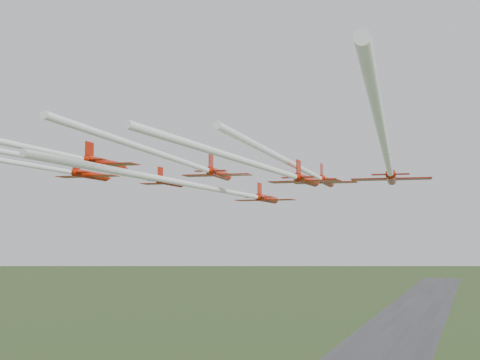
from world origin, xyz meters
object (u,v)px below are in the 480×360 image
(jet_row3_left, at_px, (29,165))
(jet_row2_left, at_px, (140,177))
(jet_row3_right, at_px, (388,163))
(jet_row4_right, at_px, (280,172))
(jet_row3_mid, at_px, (193,165))
(jet_lead, at_px, (229,192))
(jet_row2_right, at_px, (309,173))
(jet_row4_left, at_px, (15,145))

(jet_row3_left, bearing_deg, jet_row2_left, 63.97)
(jet_row3_right, height_order, jet_row4_right, jet_row3_right)
(jet_row3_mid, bearing_deg, jet_row4_right, -40.86)
(jet_row3_left, relative_size, jet_row4_right, 1.31)
(jet_lead, height_order, jet_row4_right, jet_lead)
(jet_lead, xyz_separation_m, jet_row3_left, (-19.21, -17.96, 2.53))
(jet_row3_right, bearing_deg, jet_row2_left, 149.76)
(jet_row2_right, height_order, jet_row3_left, jet_row3_left)
(jet_row3_mid, distance_m, jet_row4_left, 21.48)
(jet_lead, distance_m, jet_row3_left, 26.42)
(jet_row2_right, height_order, jet_row3_mid, jet_row3_mid)
(jet_row2_right, distance_m, jet_row3_right, 18.80)
(jet_row2_right, height_order, jet_row3_right, jet_row2_right)
(jet_lead, height_order, jet_row3_mid, jet_row3_mid)
(jet_row3_left, xyz_separation_m, jet_row4_right, (33.37, -6.02, -2.50))
(jet_row3_left, distance_m, jet_row3_right, 43.02)
(jet_lead, relative_size, jet_row2_right, 1.22)
(jet_row3_right, xyz_separation_m, jet_row4_right, (-9.62, -4.88, -1.03))
(jet_row2_left, bearing_deg, jet_row3_left, -115.28)
(jet_lead, distance_m, jet_row4_right, 27.85)
(jet_row2_left, distance_m, jet_row3_left, 16.84)
(jet_row3_mid, relative_size, jet_row4_left, 0.77)
(jet_lead, xyz_separation_m, jet_row3_mid, (1.01, -14.69, 2.11))
(jet_lead, xyz_separation_m, jet_row2_right, (12.28, -4.24, 1.82))
(jet_row2_right, relative_size, jet_row4_left, 0.88)
(jet_lead, bearing_deg, jet_row2_right, -19.63)
(jet_row3_right, bearing_deg, jet_row2_right, 122.06)
(jet_row3_mid, height_order, jet_row3_right, jet_row3_mid)
(jet_row2_left, xyz_separation_m, jet_row3_right, (35.99, -16.46, -1.12))
(jet_row2_right, relative_size, jet_row4_right, 1.28)
(jet_row3_left, height_order, jet_row3_right, jet_row3_left)
(jet_lead, bearing_deg, jet_row3_left, -137.48)
(jet_row2_right, bearing_deg, jet_row2_left, 172.98)
(jet_lead, relative_size, jet_row4_right, 1.57)
(jet_row3_mid, bearing_deg, jet_row4_left, -123.27)
(jet_row3_mid, xyz_separation_m, jet_row4_right, (13.14, -9.29, -2.08))
(jet_row4_left, bearing_deg, jet_lead, 72.99)
(jet_row3_mid, bearing_deg, jet_row3_left, -176.42)
(jet_row2_left, height_order, jet_row4_right, jet_row2_left)
(jet_row2_right, xyz_separation_m, jet_row3_mid, (-11.26, -10.45, 0.29))
(jet_row4_right, bearing_deg, jet_row4_left, -156.19)
(jet_row4_right, bearing_deg, jet_row3_right, 27.87)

